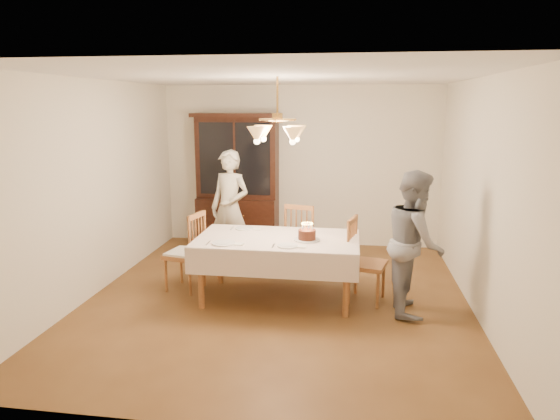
% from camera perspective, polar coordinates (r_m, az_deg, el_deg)
% --- Properties ---
extents(ground, '(5.00, 5.00, 0.00)m').
position_cam_1_polar(ground, '(6.13, -0.28, -10.04)').
color(ground, brown).
rests_on(ground, ground).
extents(room_shell, '(5.00, 5.00, 5.00)m').
position_cam_1_polar(room_shell, '(5.72, -0.29, 4.80)').
color(room_shell, white).
rests_on(room_shell, ground).
extents(dining_table, '(1.90, 1.10, 0.76)m').
position_cam_1_polar(dining_table, '(5.90, -0.28, -3.89)').
color(dining_table, brown).
rests_on(dining_table, ground).
extents(china_hutch, '(1.38, 0.54, 2.16)m').
position_cam_1_polar(china_hutch, '(8.18, -4.87, 3.12)').
color(china_hutch, black).
rests_on(china_hutch, ground).
extents(chair_far_side, '(0.52, 0.51, 1.00)m').
position_cam_1_polar(chair_far_side, '(6.85, 2.63, -3.73)').
color(chair_far_side, brown).
rests_on(chair_far_side, ground).
extents(chair_left_end, '(0.50, 0.52, 1.00)m').
position_cam_1_polar(chair_left_end, '(6.38, -10.77, -5.02)').
color(chair_left_end, brown).
rests_on(chair_left_end, ground).
extents(chair_right_end, '(0.51, 0.53, 1.00)m').
position_cam_1_polar(chair_right_end, '(6.00, 9.80, -6.21)').
color(chair_right_end, brown).
rests_on(chair_right_end, ground).
extents(elderly_woman, '(0.71, 0.59, 1.67)m').
position_cam_1_polar(elderly_woman, '(7.19, -5.73, 0.20)').
color(elderly_woman, beige).
rests_on(elderly_woman, ground).
extents(adult_in_grey, '(0.61, 0.79, 1.61)m').
position_cam_1_polar(adult_in_grey, '(5.72, 15.12, -3.59)').
color(adult_in_grey, slate).
rests_on(adult_in_grey, ground).
extents(birthday_cake, '(0.30, 0.30, 0.21)m').
position_cam_1_polar(birthday_cake, '(5.77, 3.10, -2.92)').
color(birthday_cake, white).
rests_on(birthday_cake, dining_table).
extents(place_setting_near_left, '(0.42, 0.27, 0.02)m').
position_cam_1_polar(place_setting_near_left, '(5.66, -6.34, -3.80)').
color(place_setting_near_left, white).
rests_on(place_setting_near_left, dining_table).
extents(place_setting_near_right, '(0.37, 0.23, 0.02)m').
position_cam_1_polar(place_setting_near_right, '(5.52, 1.01, -4.12)').
color(place_setting_near_right, white).
rests_on(place_setting_near_right, dining_table).
extents(place_setting_far_left, '(0.38, 0.23, 0.02)m').
position_cam_1_polar(place_setting_far_left, '(6.30, -3.95, -2.12)').
color(place_setting_far_left, white).
rests_on(place_setting_far_left, dining_table).
extents(chandelier, '(0.62, 0.62, 0.73)m').
position_cam_1_polar(chandelier, '(5.69, -0.30, 8.75)').
color(chandelier, '#BF8C3F').
rests_on(chandelier, ground).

